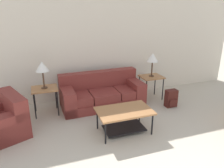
# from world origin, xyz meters

# --- Properties ---
(wall_back) EXTENTS (8.63, 0.06, 2.60)m
(wall_back) POSITION_xyz_m (0.00, 4.77, 1.30)
(wall_back) COLOR silver
(wall_back) RESTS_ON ground_plane
(couch) EXTENTS (2.07, 0.96, 0.82)m
(couch) POSITION_xyz_m (-0.02, 4.12, 0.30)
(couch) COLOR maroon
(couch) RESTS_ON ground_plane
(coffee_table) EXTENTS (1.08, 0.68, 0.48)m
(coffee_table) POSITION_xyz_m (0.03, 2.74, 0.35)
(coffee_table) COLOR #A87042
(coffee_table) RESTS_ON ground_plane
(side_table_left) EXTENTS (0.58, 0.50, 0.64)m
(side_table_left) POSITION_xyz_m (-1.39, 4.09, 0.57)
(side_table_left) COLOR #A87042
(side_table_left) RESTS_ON ground_plane
(side_table_right) EXTENTS (0.58, 0.50, 0.64)m
(side_table_right) POSITION_xyz_m (1.36, 4.09, 0.57)
(side_table_right) COLOR #A87042
(side_table_right) RESTS_ON ground_plane
(table_lamp_left) EXTENTS (0.29, 0.29, 0.62)m
(table_lamp_left) POSITION_xyz_m (-1.39, 4.09, 1.13)
(table_lamp_left) COLOR #472D1E
(table_lamp_left) RESTS_ON side_table_left
(table_lamp_right) EXTENTS (0.29, 0.29, 0.62)m
(table_lamp_right) POSITION_xyz_m (1.36, 4.09, 1.13)
(table_lamp_right) COLOR #472D1E
(table_lamp_right) RESTS_ON side_table_right
(backpack) EXTENTS (0.29, 0.25, 0.44)m
(backpack) POSITION_xyz_m (1.59, 3.45, 0.21)
(backpack) COLOR #4C1E19
(backpack) RESTS_ON ground_plane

